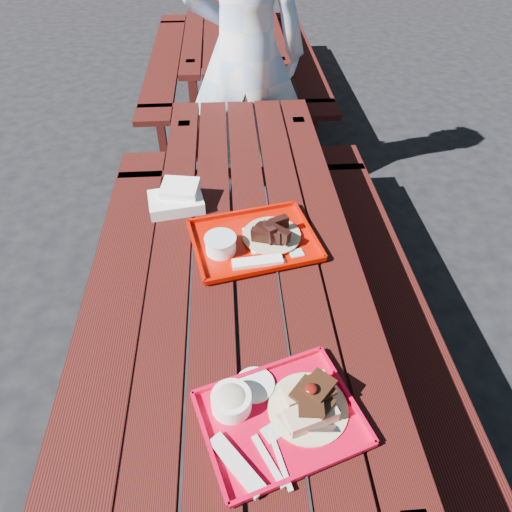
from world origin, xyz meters
name	(u,v)px	position (x,y,z in m)	size (l,w,h in m)	color
ground	(254,359)	(0.00, 0.00, 0.00)	(60.00, 60.00, 0.00)	black
picnic_table_near	(253,278)	(0.00, 0.00, 0.56)	(1.41, 2.40, 0.75)	#3E120C
picnic_table_far	(232,41)	(0.00, 2.80, 0.56)	(1.41, 2.40, 0.75)	#3E120C
near_tray	(278,409)	(0.02, -0.68, 0.78)	(0.47, 0.41, 0.12)	red
far_tray	(252,240)	(0.00, -0.01, 0.77)	(0.50, 0.43, 0.07)	#B10B00
white_cloth	(177,198)	(-0.29, 0.24, 0.79)	(0.24, 0.19, 0.09)	white
person	(245,54)	(0.04, 1.39, 0.94)	(0.69, 0.45, 1.88)	#B6D1F6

